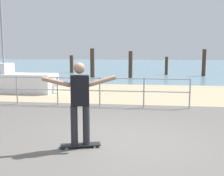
{
  "coord_description": "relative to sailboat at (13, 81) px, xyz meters",
  "views": [
    {
      "loc": [
        0.65,
        -5.51,
        1.94
      ],
      "look_at": [
        -0.32,
        2.0,
        0.9
      ],
      "focal_mm": 42.42,
      "sensor_mm": 36.0,
      "label": 1
    }
  ],
  "objects": [
    {
      "name": "groyne_post_1",
      "position": [
        2.36,
        7.44,
        0.58
      ],
      "size": [
        0.31,
        0.31,
        2.19
      ],
      "primitive_type": "cylinder",
      "color": "#422D1E",
      "rests_on": "ground"
    },
    {
      "name": "groyne_post_4",
      "position": [
        10.9,
        9.88,
        0.56
      ],
      "size": [
        0.3,
        0.3,
        2.15
      ],
      "primitive_type": "cylinder",
      "color": "#422D1E",
      "rests_on": "ground"
    },
    {
      "name": "railing_fence",
      "position": [
        3.18,
        -2.85,
        0.17
      ],
      "size": [
        9.34,
        0.05,
        1.05
      ],
      "color": "#9EA0A5",
      "rests_on": "ground"
    },
    {
      "name": "sea_surface",
      "position": [
        5.69,
        28.55,
        -0.52
      ],
      "size": [
        72.0,
        50.0,
        0.04
      ],
      "primitive_type": "cube",
      "color": "slate",
      "rests_on": "ground"
    },
    {
      "name": "skateboarder",
      "position": [
        5.05,
        -6.94,
        0.5
      ],
      "size": [
        1.41,
        0.5,
        1.65
      ],
      "color": "#26262B",
      "rests_on": "skateboard"
    },
    {
      "name": "groyne_post_3",
      "position": [
        8.05,
        10.91,
        0.24
      ],
      "size": [
        0.25,
        0.25,
        1.53
      ],
      "primitive_type": "cylinder",
      "color": "#422D1E",
      "rests_on": "ground"
    },
    {
      "name": "ground_plane",
      "position": [
        5.69,
        -7.45,
        -0.52
      ],
      "size": [
        24.0,
        10.0,
        0.04
      ],
      "primitive_type": "cube",
      "color": "#605B56",
      "rests_on": "ground"
    },
    {
      "name": "groyne_post_0",
      "position": [
        -0.49,
        11.82,
        0.29
      ],
      "size": [
        0.33,
        0.33,
        1.62
      ],
      "primitive_type": "cylinder",
      "color": "#422D1E",
      "rests_on": "ground"
    },
    {
      "name": "sailboat",
      "position": [
        0.0,
        0.0,
        0.0
      ],
      "size": [
        4.98,
        1.55,
        4.82
      ],
      "color": "silver",
      "rests_on": "ground"
    },
    {
      "name": "groyne_post_2",
      "position": [
        5.21,
        7.39,
        0.48
      ],
      "size": [
        0.29,
        0.29,
        2.0
      ],
      "primitive_type": "cylinder",
      "color": "#422D1E",
      "rests_on": "ground"
    },
    {
      "name": "beach_strip",
      "position": [
        5.69,
        0.55,
        -0.52
      ],
      "size": [
        24.0,
        6.0,
        0.04
      ],
      "primitive_type": "cube",
      "color": "tan",
      "rests_on": "ground"
    },
    {
      "name": "skateboard",
      "position": [
        5.05,
        -6.94,
        -0.45
      ],
      "size": [
        0.82,
        0.42,
        0.08
      ],
      "color": "black",
      "rests_on": "ground"
    }
  ]
}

